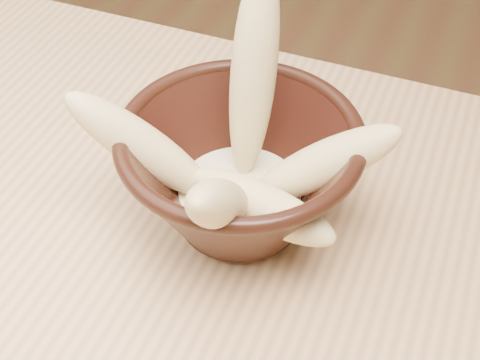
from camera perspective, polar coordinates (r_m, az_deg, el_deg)
name	(u,v)px	position (r m, az deg, el deg)	size (l,w,h in m)	color
bowl	(240,172)	(0.52, 0.00, 0.69)	(0.19, 0.19, 0.10)	black
milk_puddle	(240,194)	(0.54, 0.00, -1.24)	(0.11, 0.11, 0.01)	#F1EBC2
banana_upright	(253,73)	(0.51, 1.16, 9.09)	(0.04, 0.04, 0.18)	#D4BC7D
banana_left	(142,147)	(0.51, -8.37, 2.83)	(0.04, 0.04, 0.14)	#D4BC7D
banana_right	(324,164)	(0.51, 7.21, 1.37)	(0.04, 0.04, 0.13)	#D4BC7D
banana_across	(260,205)	(0.50, 1.73, -2.17)	(0.04, 0.04, 0.13)	#D4BC7D
banana_front	(219,204)	(0.45, -1.77, -2.03)	(0.04, 0.04, 0.15)	#D4BC7D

